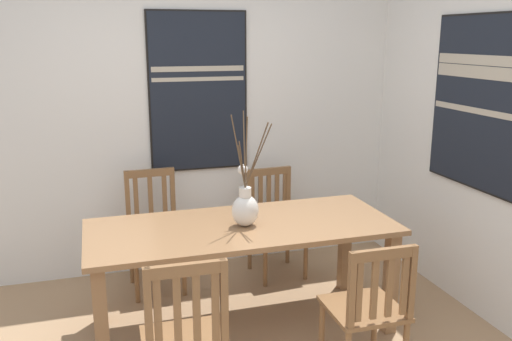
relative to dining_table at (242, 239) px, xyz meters
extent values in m
cube|color=silver|center=(-0.12, 1.23, 0.70)|extent=(6.40, 0.12, 2.70)
cube|color=#8E6642|center=(0.00, 0.00, 0.09)|extent=(2.03, 0.85, 0.03)
cube|color=#8E6642|center=(-0.94, -0.35, -0.29)|extent=(0.08, 0.08, 0.72)
cube|color=#8E6642|center=(0.94, -0.35, -0.29)|extent=(0.08, 0.08, 0.72)
cube|color=#8E6642|center=(-0.94, 0.35, -0.29)|extent=(0.08, 0.08, 0.72)
cube|color=#8E6642|center=(0.94, 0.35, -0.29)|extent=(0.08, 0.08, 0.72)
ellipsoid|color=silver|center=(0.01, -0.03, 0.21)|extent=(0.18, 0.15, 0.21)
cylinder|color=silver|center=(0.01, -0.03, 0.34)|extent=(0.08, 0.08, 0.06)
cylinder|color=brown|center=(0.07, -0.09, 0.59)|extent=(0.13, 0.13, 0.44)
cylinder|color=brown|center=(0.08, -0.09, 0.58)|extent=(0.15, 0.13, 0.43)
cylinder|color=brown|center=(-0.04, -0.05, 0.61)|extent=(0.11, 0.06, 0.49)
cylinder|color=brown|center=(0.01, -0.07, 0.60)|extent=(0.01, 0.09, 0.48)
cylinder|color=brown|center=(0.03, 0.03, 0.61)|extent=(0.03, 0.13, 0.49)
cylinder|color=brown|center=(-0.01, -0.03, 0.52)|extent=(0.05, 0.02, 0.31)
cylinder|color=brown|center=(-0.01, -0.02, 0.51)|extent=(0.05, 0.02, 0.28)
sphere|color=white|center=(0.01, 0.02, 0.48)|extent=(0.07, 0.07, 0.07)
cube|color=brown|center=(-0.72, -0.96, 0.05)|extent=(0.04, 0.04, 0.50)
cube|color=brown|center=(-0.36, -0.97, 0.05)|extent=(0.04, 0.04, 0.50)
cube|color=brown|center=(-0.54, -0.96, 0.27)|extent=(0.38, 0.04, 0.06)
cube|color=brown|center=(-0.67, -0.96, 0.03)|extent=(0.04, 0.02, 0.41)
cube|color=brown|center=(-0.58, -0.96, 0.03)|extent=(0.04, 0.02, 0.41)
cube|color=brown|center=(-0.49, -0.96, 0.03)|extent=(0.04, 0.02, 0.41)
cube|color=brown|center=(-0.40, -0.97, 0.03)|extent=(0.04, 0.02, 0.41)
cube|color=brown|center=(0.51, 0.75, -0.22)|extent=(0.45, 0.45, 0.03)
cylinder|color=brown|center=(0.70, 0.58, -0.44)|extent=(0.04, 0.04, 0.42)
cylinder|color=brown|center=(0.34, 0.56, -0.44)|extent=(0.04, 0.04, 0.42)
cylinder|color=brown|center=(0.68, 0.94, -0.44)|extent=(0.04, 0.04, 0.42)
cylinder|color=brown|center=(0.32, 0.92, -0.44)|extent=(0.04, 0.04, 0.42)
cube|color=brown|center=(0.68, 0.95, 0.02)|extent=(0.04, 0.04, 0.44)
cube|color=brown|center=(0.32, 0.93, 0.02)|extent=(0.04, 0.04, 0.44)
cube|color=brown|center=(0.50, 0.94, 0.21)|extent=(0.38, 0.06, 0.06)
cube|color=brown|center=(0.65, 0.95, 0.00)|extent=(0.04, 0.02, 0.35)
cube|color=brown|center=(0.57, 0.95, 0.00)|extent=(0.04, 0.02, 0.35)
cube|color=brown|center=(0.50, 0.94, 0.00)|extent=(0.04, 0.02, 0.35)
cube|color=brown|center=(0.42, 0.93, 0.00)|extent=(0.04, 0.02, 0.35)
cube|color=brown|center=(0.35, 0.93, 0.00)|extent=(0.04, 0.02, 0.35)
cube|color=brown|center=(0.53, -0.72, -0.22)|extent=(0.43, 0.43, 0.03)
cylinder|color=brown|center=(0.35, -0.54, -0.44)|extent=(0.04, 0.04, 0.42)
cylinder|color=brown|center=(0.71, -0.55, -0.44)|extent=(0.04, 0.04, 0.42)
cube|color=brown|center=(0.35, -0.91, 0.01)|extent=(0.04, 0.04, 0.43)
cube|color=brown|center=(0.71, -0.92, 0.01)|extent=(0.04, 0.04, 0.43)
cube|color=brown|center=(0.53, -0.91, 0.20)|extent=(0.38, 0.04, 0.06)
cube|color=brown|center=(0.39, -0.91, 0.00)|extent=(0.04, 0.02, 0.34)
cube|color=brown|center=(0.48, -0.91, 0.00)|extent=(0.04, 0.02, 0.34)
cube|color=brown|center=(0.57, -0.92, 0.00)|extent=(0.04, 0.02, 0.34)
cube|color=brown|center=(0.66, -0.92, 0.00)|extent=(0.04, 0.02, 0.34)
cube|color=brown|center=(-0.49, 0.76, -0.22)|extent=(0.43, 0.43, 0.03)
cylinder|color=brown|center=(-0.31, 0.59, -0.44)|extent=(0.04, 0.04, 0.42)
cylinder|color=brown|center=(-0.67, 0.58, -0.44)|extent=(0.04, 0.04, 0.42)
cylinder|color=brown|center=(-0.32, 0.95, -0.44)|extent=(0.04, 0.04, 0.42)
cylinder|color=brown|center=(-0.68, 0.94, -0.44)|extent=(0.04, 0.04, 0.42)
cube|color=brown|center=(-0.32, 0.96, 0.04)|extent=(0.04, 0.04, 0.50)
cube|color=brown|center=(-0.68, 0.95, 0.04)|extent=(0.04, 0.04, 0.50)
cube|color=brown|center=(-0.50, 0.95, 0.27)|extent=(0.38, 0.04, 0.06)
cube|color=brown|center=(-0.39, 0.96, 0.03)|extent=(0.04, 0.02, 0.41)
cube|color=brown|center=(-0.50, 0.95, 0.03)|extent=(0.04, 0.02, 0.41)
cube|color=brown|center=(-0.61, 0.95, 0.03)|extent=(0.04, 0.02, 0.41)
cube|color=black|center=(-0.05, 1.17, 0.87)|extent=(0.82, 0.04, 1.31)
cube|color=black|center=(-0.05, 1.15, 0.87)|extent=(0.79, 0.01, 1.28)
cube|color=#B2A893|center=(-0.05, 1.15, 0.98)|extent=(0.76, 0.00, 0.03)
cube|color=#B2A893|center=(-0.05, 1.15, 1.06)|extent=(0.76, 0.00, 0.04)
cube|color=black|center=(1.67, -0.16, 0.87)|extent=(0.04, 1.01, 1.21)
cube|color=black|center=(1.65, -0.16, 0.87)|extent=(0.01, 0.98, 1.18)
cube|color=#B2A893|center=(1.65, -0.16, 1.16)|extent=(0.00, 0.95, 0.07)
cube|color=#B2A893|center=(1.65, -0.16, 0.82)|extent=(0.00, 0.95, 0.04)
cube|color=#B2A893|center=(1.65, -0.16, 1.08)|extent=(0.00, 0.95, 0.09)
camera|label=1|loc=(-0.90, -3.28, 1.32)|focal=38.00mm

